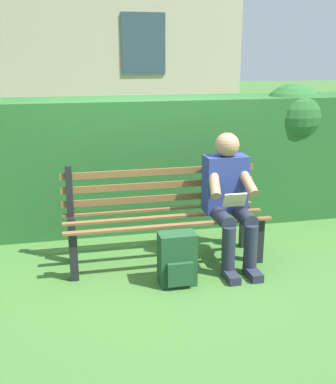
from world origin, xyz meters
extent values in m
plane|color=#3D6B2D|center=(0.00, 0.00, 0.00)|extent=(60.00, 60.00, 0.00)
cube|color=black|center=(-0.83, 0.19, 0.21)|extent=(0.07, 0.07, 0.43)
cube|color=black|center=(0.83, 0.19, 0.21)|extent=(0.07, 0.07, 0.43)
cube|color=black|center=(-0.83, -0.19, 0.21)|extent=(0.07, 0.07, 0.43)
cube|color=black|center=(0.83, -0.19, 0.21)|extent=(0.07, 0.07, 0.43)
cube|color=brown|center=(0.00, -0.24, 0.44)|extent=(1.82, 0.06, 0.02)
cube|color=brown|center=(0.00, 0.00, 0.44)|extent=(1.82, 0.06, 0.02)
cube|color=brown|center=(0.00, 0.24, 0.44)|extent=(1.82, 0.06, 0.02)
cube|color=black|center=(-0.83, -0.23, 0.67)|extent=(0.06, 0.06, 0.45)
cube|color=black|center=(0.83, -0.23, 0.67)|extent=(0.06, 0.06, 0.45)
cube|color=brown|center=(0.00, -0.23, 0.54)|extent=(1.82, 0.02, 0.06)
cube|color=brown|center=(0.00, -0.23, 0.67)|extent=(1.82, 0.02, 0.06)
cube|color=brown|center=(0.00, -0.23, 0.80)|extent=(1.82, 0.02, 0.06)
cube|color=navy|center=(-0.56, -0.02, 0.71)|extent=(0.38, 0.22, 0.52)
sphere|color=#A57A5B|center=(-0.56, 0.00, 1.07)|extent=(0.22, 0.22, 0.22)
cylinder|color=#232838|center=(-0.66, 0.19, 0.47)|extent=(0.13, 0.42, 0.13)
cylinder|color=#232838|center=(-0.46, 0.19, 0.47)|extent=(0.13, 0.42, 0.13)
cylinder|color=#232838|center=(-0.66, 0.40, 0.22)|extent=(0.12, 0.12, 0.45)
cylinder|color=#232838|center=(-0.46, 0.40, 0.22)|extent=(0.12, 0.12, 0.45)
cube|color=#232838|center=(-0.66, 0.48, 0.04)|extent=(0.10, 0.24, 0.07)
cube|color=#232838|center=(-0.46, 0.48, 0.04)|extent=(0.10, 0.24, 0.07)
cylinder|color=#A57A5B|center=(-0.71, 0.12, 0.77)|extent=(0.14, 0.32, 0.26)
cylinder|color=#A57A5B|center=(-0.41, 0.12, 0.77)|extent=(0.14, 0.32, 0.26)
cube|color=beige|center=(-0.56, 0.24, 0.63)|extent=(0.20, 0.07, 0.13)
cube|color=#265B28|center=(0.06, -1.13, 0.70)|extent=(5.84, 0.77, 1.39)
sphere|color=#265B28|center=(-1.69, -1.02, 1.18)|extent=(0.69, 0.69, 0.69)
cube|color=#334756|center=(-0.88, -6.05, 2.07)|extent=(0.90, 0.04, 1.20)
cube|color=#1E4728|center=(0.00, 0.44, 0.22)|extent=(0.30, 0.18, 0.44)
cube|color=#1E4728|center=(0.00, 0.55, 0.13)|extent=(0.21, 0.04, 0.20)
cylinder|color=#1E4728|center=(-0.09, 0.33, 0.24)|extent=(0.04, 0.04, 0.27)
cylinder|color=#1E4728|center=(0.09, 0.33, 0.24)|extent=(0.04, 0.04, 0.27)
camera|label=1|loc=(0.86, 3.93, 1.83)|focal=44.44mm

